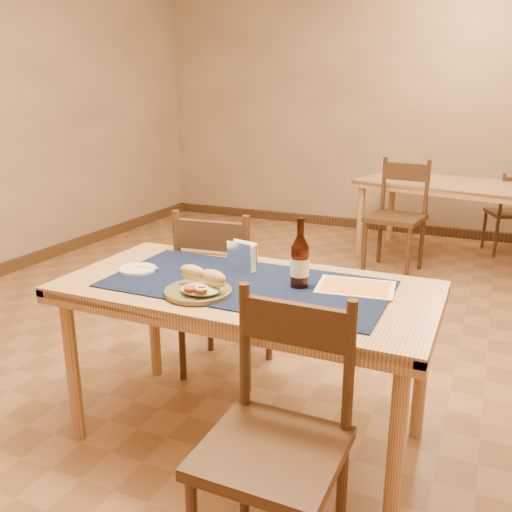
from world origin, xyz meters
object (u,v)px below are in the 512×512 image
at_px(back_table, 457,192).
at_px(sandwich_plate, 200,287).
at_px(napkin_holder, 242,257).
at_px(chair_main_near, 277,438).
at_px(chair_main_far, 224,290).
at_px(beer_bottle, 300,262).
at_px(main_table, 247,302).

relative_size(back_table, sandwich_plate, 6.87).
bearing_deg(napkin_holder, chair_main_near, -57.74).
height_order(chair_main_far, napkin_holder, chair_main_far).
xyz_separation_m(chair_main_far, napkin_holder, (0.27, -0.33, 0.32)).
bearing_deg(chair_main_far, beer_bottle, -36.49).
distance_m(back_table, chair_main_near, 3.94).
height_order(chair_main_far, sandwich_plate, chair_main_far).
bearing_deg(beer_bottle, sandwich_plate, -143.41).
height_order(main_table, back_table, same).
relative_size(beer_bottle, napkin_holder, 1.87).
bearing_deg(back_table, sandwich_plate, -101.66).
bearing_deg(back_table, main_table, -100.38).
bearing_deg(back_table, chair_main_near, -93.23).
distance_m(main_table, napkin_holder, 0.24).
bearing_deg(main_table, chair_main_far, 127.01).
relative_size(chair_main_far, sandwich_plate, 3.49).
height_order(sandwich_plate, beer_bottle, beer_bottle).
height_order(chair_main_near, napkin_holder, chair_main_near).
bearing_deg(sandwich_plate, chair_main_near, -38.98).
relative_size(chair_main_far, napkin_holder, 6.09).
relative_size(main_table, napkin_holder, 10.09).
bearing_deg(napkin_holder, beer_bottle, -19.00).
height_order(back_table, sandwich_plate, sandwich_plate).
distance_m(back_table, beer_bottle, 3.30).
xyz_separation_m(chair_main_near, sandwich_plate, (-0.50, 0.41, 0.30)).
distance_m(sandwich_plate, napkin_holder, 0.36).
bearing_deg(main_table, chair_main_near, -57.39).
relative_size(chair_main_near, sandwich_plate, 3.37).
distance_m(chair_main_far, beer_bottle, 0.82).
distance_m(sandwich_plate, beer_bottle, 0.43).
distance_m(beer_bottle, napkin_holder, 0.34).
distance_m(chair_main_far, napkin_holder, 0.53).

